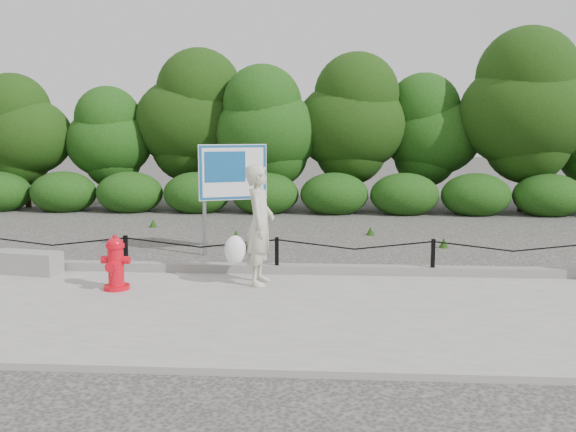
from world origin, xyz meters
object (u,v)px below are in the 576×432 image
at_px(concrete_block, 27,262).
at_px(fire_hydrant, 116,264).
at_px(advertising_sign, 233,177).
at_px(pedestrian, 258,226).

bearing_deg(concrete_block, fire_hydrant, -26.28).
bearing_deg(fire_hydrant, advertising_sign, 68.56).
bearing_deg(fire_hydrant, pedestrian, 13.58).
bearing_deg(advertising_sign, concrete_block, -167.22).
distance_m(pedestrian, advertising_sign, 2.76).
distance_m(fire_hydrant, concrete_block, 2.02).
height_order(fire_hydrant, advertising_sign, advertising_sign).
xyz_separation_m(pedestrian, advertising_sign, (-0.79, 2.59, 0.53)).
relative_size(fire_hydrant, pedestrian, 0.44).
xyz_separation_m(fire_hydrant, advertising_sign, (1.26, 3.04, 1.03)).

